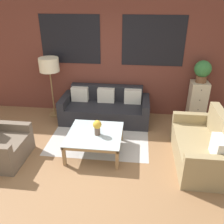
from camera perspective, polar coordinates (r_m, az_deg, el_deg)
The scene contains 11 objects.
ground_plane at distance 4.19m, azimuth -4.22°, elevation -14.39°, with size 16.00×16.00×0.00m, color #8E6642.
wall_back_brick at distance 5.74m, azimuth -0.17°, elevation 13.06°, with size 8.40×0.09×2.80m.
rug at distance 5.16m, azimuth -2.84°, elevation -5.56°, with size 2.05×1.71×0.00m.
couch_dark at distance 5.67m, azimuth -1.62°, elevation 0.81°, with size 2.06×0.88×0.78m.
settee_vintage at distance 4.52m, azimuth 20.93°, elevation -7.98°, with size 0.80×1.55×0.92m.
armchair_corner at distance 4.76m, azimuth -25.31°, elevation -7.45°, with size 0.80×0.90×0.84m.
coffee_table at distance 4.48m, azimuth -4.15°, elevation -5.74°, with size 1.01×1.01×0.40m.
floor_lamp at distance 5.75m, azimuth -14.88°, elevation 10.59°, with size 0.46×0.46×1.45m.
drawer_cabinet at distance 5.90m, azimuth 19.81°, elevation 2.36°, with size 0.39×0.39×0.96m.
potted_plant at distance 5.66m, azimuth 20.97°, elevation 9.37°, with size 0.37×0.37×0.49m.
flower_vase at distance 4.33m, azimuth -3.58°, elevation -3.50°, with size 0.16×0.16×0.29m.
Camera 1 is at (0.66, -3.11, 2.73)m, focal length 38.00 mm.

